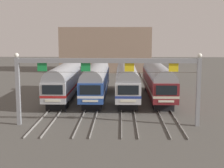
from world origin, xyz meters
TOP-DOWN VIEW (x-y plane):
  - ground_plane at (0.00, 0.00)m, footprint 160.00×160.00m
  - track_bed at (0.00, 17.00)m, footprint 13.91×70.00m
  - commuter_train_stainless at (-6.20, -0.00)m, footprint 2.88×18.06m
  - commuter_train_blue at (-2.07, -0.00)m, footprint 2.88×18.06m
  - commuter_train_silver at (2.07, -0.01)m, footprint 2.88×18.06m
  - commuter_train_maroon at (6.20, -0.00)m, footprint 2.88×18.06m
  - catenary_gantry at (0.00, -13.50)m, footprint 17.65×0.44m
  - maintenance_building at (-2.23, 34.16)m, footprint 20.38×10.00m

SIDE VIEW (x-z plane):
  - ground_plane at x=0.00m, z-range 0.00..0.00m
  - track_bed at x=0.00m, z-range 0.00..0.15m
  - commuter_train_silver at x=2.07m, z-range 0.30..5.07m
  - commuter_train_stainless at x=-6.20m, z-range 0.16..5.21m
  - commuter_train_blue at x=-2.07m, z-range 0.16..5.21m
  - commuter_train_maroon at x=6.20m, z-range 0.16..5.21m
  - maintenance_building at x=-2.23m, z-range 0.00..10.07m
  - catenary_gantry at x=0.00m, z-range 1.63..8.60m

